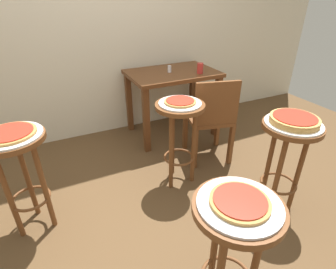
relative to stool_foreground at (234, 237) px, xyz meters
The scene contains 17 objects.
ground_plane 0.91m from the stool_foreground, 89.04° to the left, with size 6.00×6.00×0.00m, color brown.
stool_foreground is the anchor object (origin of this frame).
serving_plate_foreground 0.20m from the stool_foreground, ahead, with size 0.36×0.36×0.01m, color silver.
pizza_foreground 0.22m from the stool_foreground, ahead, with size 0.25×0.25×0.02m.
stool_middle 0.92m from the stool_foreground, 28.86° to the left, with size 0.40×0.40×0.74m.
serving_plate_middle 0.94m from the stool_foreground, 28.86° to the left, with size 0.37×0.37×0.01m, color white.
pizza_middle 0.95m from the stool_foreground, 28.86° to the left, with size 0.31×0.31×0.05m.
stool_leftside 1.39m from the stool_foreground, 129.18° to the left, with size 0.40×0.40×0.74m.
serving_plate_leftside 1.40m from the stool_foreground, 129.18° to the left, with size 0.37×0.37×0.01m, color silver.
pizza_leftside 1.40m from the stool_foreground, 129.18° to the left, with size 0.31×0.31×0.02m.
stool_rear 1.12m from the stool_foreground, 74.65° to the left, with size 0.40×0.40×0.74m.
serving_plate_rear 1.14m from the stool_foreground, 74.65° to the left, with size 0.34×0.34×0.01m, color silver.
pizza_rear 1.15m from the stool_foreground, 74.65° to the left, with size 0.25×0.25×0.02m.
dining_table 2.06m from the stool_foreground, 71.23° to the left, with size 0.96×0.65×0.74m.
cup_near_edge 1.99m from the stool_foreground, 63.02° to the left, with size 0.06×0.06×0.11m, color red.
condiment_shaker 2.05m from the stool_foreground, 72.21° to the left, with size 0.04×0.04×0.07m, color white.
wooden_chair 1.46m from the stool_foreground, 59.95° to the left, with size 0.49×0.49×0.85m.
Camera 1 is at (-0.64, -1.34, 1.53)m, focal length 28.46 mm.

